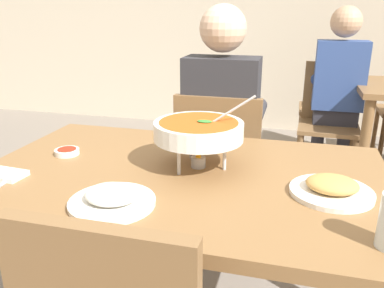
# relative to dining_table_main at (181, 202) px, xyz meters

# --- Properties ---
(dining_table_main) EXTENTS (1.35, 0.86, 0.77)m
(dining_table_main) POSITION_rel_dining_table_main_xyz_m (0.00, 0.00, 0.00)
(dining_table_main) COLOR brown
(dining_table_main) RESTS_ON ground_plane
(chair_diner_main) EXTENTS (0.44, 0.44, 0.90)m
(chair_diner_main) POSITION_rel_dining_table_main_xyz_m (-0.00, 0.71, -0.15)
(chair_diner_main) COLOR brown
(chair_diner_main) RESTS_ON ground_plane
(diner_main) EXTENTS (0.40, 0.45, 1.31)m
(diner_main) POSITION_rel_dining_table_main_xyz_m (0.00, 0.75, 0.09)
(diner_main) COLOR #2D2D38
(diner_main) RESTS_ON ground_plane
(curry_bowl) EXTENTS (0.33, 0.30, 0.26)m
(curry_bowl) POSITION_rel_dining_table_main_xyz_m (0.05, 0.06, 0.24)
(curry_bowl) COLOR silver
(curry_bowl) RESTS_ON dining_table_main
(rice_plate) EXTENTS (0.24, 0.24, 0.06)m
(rice_plate) POSITION_rel_dining_table_main_xyz_m (-0.12, -0.27, 0.13)
(rice_plate) COLOR white
(rice_plate) RESTS_ON dining_table_main
(appetizer_plate) EXTENTS (0.24, 0.24, 0.06)m
(appetizer_plate) POSITION_rel_dining_table_main_xyz_m (0.47, -0.04, 0.13)
(appetizer_plate) COLOR white
(appetizer_plate) RESTS_ON dining_table_main
(sauce_dish) EXTENTS (0.09, 0.09, 0.02)m
(sauce_dish) POSITION_rel_dining_table_main_xyz_m (-0.46, 0.06, 0.12)
(sauce_dish) COLOR white
(sauce_dish) RESTS_ON dining_table_main
(napkin_folded) EXTENTS (0.13, 0.09, 0.02)m
(napkin_folded) POSITION_rel_dining_table_main_xyz_m (-0.53, -0.18, 0.12)
(napkin_folded) COLOR white
(napkin_folded) RESTS_ON dining_table_main
(spoon_utensil) EXTENTS (0.03, 0.17, 0.01)m
(spoon_utensil) POSITION_rel_dining_table_main_xyz_m (-0.50, -0.23, 0.12)
(spoon_utensil) COLOR silver
(spoon_utensil) RESTS_ON dining_table_main
(chair_bg_middle) EXTENTS (0.46, 0.46, 0.90)m
(chair_bg_middle) POSITION_rel_dining_table_main_xyz_m (0.61, 1.97, -0.15)
(chair_bg_middle) COLOR brown
(chair_bg_middle) RESTS_ON ground_plane
(chair_bg_window) EXTENTS (0.44, 0.44, 0.90)m
(chair_bg_window) POSITION_rel_dining_table_main_xyz_m (0.70, 2.46, -0.15)
(chair_bg_window) COLOR brown
(chair_bg_window) RESTS_ON ground_plane
(patron_bg_middle) EXTENTS (0.40, 0.45, 1.31)m
(patron_bg_middle) POSITION_rel_dining_table_main_xyz_m (0.65, 1.98, 0.09)
(patron_bg_middle) COLOR #2D2D38
(patron_bg_middle) RESTS_ON ground_plane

